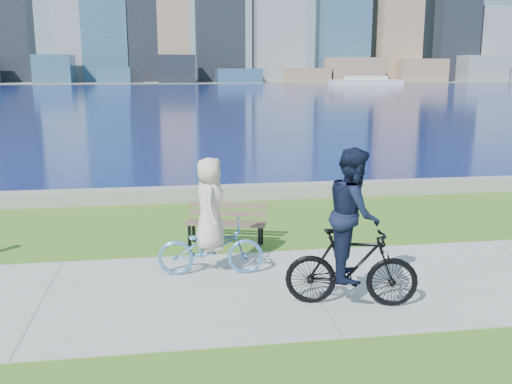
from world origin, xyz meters
TOP-DOWN VIEW (x-y plane):
  - ground at (0.00, 0.00)m, footprint 320.00×320.00m
  - concrete_path at (0.00, 0.00)m, footprint 80.00×3.50m
  - seawall at (0.00, 6.20)m, footprint 90.00×0.50m
  - bay_water at (0.00, 72.00)m, footprint 320.00×131.00m
  - far_shore at (0.00, 130.00)m, footprint 320.00×30.00m
  - ferry_far at (34.77, 96.39)m, footprint 13.44×3.84m
  - park_bench at (-1.05, 2.39)m, footprint 1.61×0.92m
  - cyclist_woman at (-1.48, 0.77)m, footprint 0.73×1.76m
  - cyclist_man at (0.39, -0.79)m, footprint 0.97×1.93m

SIDE VIEW (x-z plane):
  - ground at x=0.00m, z-range 0.00..0.00m
  - bay_water at x=0.00m, z-range 0.00..0.01m
  - concrete_path at x=0.00m, z-range 0.00..0.02m
  - far_shore at x=0.00m, z-range 0.00..0.12m
  - seawall at x=0.00m, z-range 0.00..0.35m
  - park_bench at x=-1.05m, z-range 0.09..0.88m
  - cyclist_woman at x=-1.48m, z-range -0.23..1.70m
  - ferry_far at x=34.77m, z-range -0.15..1.67m
  - cyclist_man at x=0.39m, z-range -0.16..2.10m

